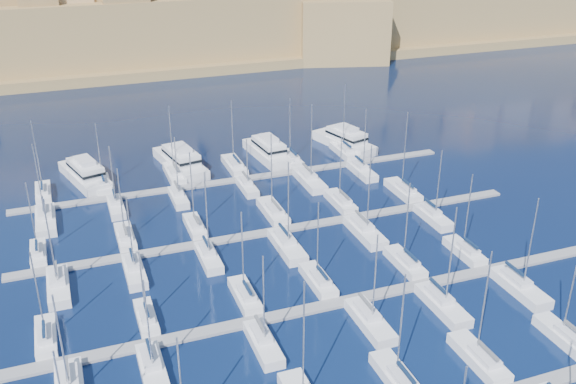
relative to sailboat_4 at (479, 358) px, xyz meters
name	(u,v)px	position (x,y,z in m)	size (l,w,h in m)	color
ground	(303,261)	(-10.69, 28.54, -0.75)	(600.00, 600.00, 0.00)	black
pontoon_mid_near	(336,303)	(-10.69, 16.54, -0.55)	(84.00, 2.00, 0.40)	slate
pontoon_mid_far	(281,230)	(-10.69, 38.54, -0.55)	(84.00, 2.00, 0.40)	slate
pontoon_far	(242,179)	(-10.69, 60.54, -0.55)	(84.00, 2.00, 0.40)	slate
sailboat_3	(399,380)	(-10.55, 0.00, -0.01)	(2.74, 9.14, 14.37)	silver
sailboat_4	(479,358)	(0.00, 0.00, 0.00)	(2.74, 9.15, 14.97)	silver
sailboat_5	(565,337)	(12.17, -0.26, -0.02)	(2.58, 8.61, 13.18)	silver
sailboat_12	(46,337)	(-47.07, 21.55, -0.03)	(2.47, 8.23, 12.64)	silver
sailboat_13	(146,318)	(-34.99, 21.27, -0.05)	(2.30, 7.65, 10.51)	silver
sailboat_14	(245,296)	(-21.78, 21.69, -0.02)	(2.55, 8.51, 13.33)	silver
sailboat_15	(318,281)	(-11.10, 21.75, -0.02)	(2.59, 8.63, 12.85)	silver
sailboat_16	(405,263)	(2.68, 21.79, -0.02)	(2.61, 8.71, 13.51)	silver
sailboat_17	(465,251)	(12.82, 21.60, -0.02)	(2.50, 8.33, 13.44)	silver
sailboat_19	(153,369)	(-35.88, 11.18, -0.02)	(2.68, 8.94, 13.26)	silver
sailboat_20	(263,343)	(-22.64, 11.33, -0.02)	(2.59, 8.65, 13.37)	silver
sailboat_21	(370,321)	(-8.62, 10.89, -0.01)	(2.86, 9.53, 13.69)	silver
sailboat_22	(442,304)	(1.94, 10.81, 0.01)	(2.91, 9.71, 15.51)	silver
sailboat_23	(519,287)	(14.16, 10.69, 0.00)	(2.98, 9.95, 14.79)	silver
sailboat_24	(38,253)	(-47.66, 43.27, -0.03)	(2.30, 7.65, 12.42)	silver
sailboat_25	(125,237)	(-34.74, 43.78, -0.03)	(2.61, 8.70, 12.52)	silver
sailboat_26	(195,227)	(-23.65, 43.54, -0.02)	(2.46, 8.21, 13.81)	silver
sailboat_27	(273,211)	(-10.00, 44.31, 0.00)	(2.93, 9.77, 14.76)	silver
sailboat_28	(341,202)	(2.39, 43.87, -0.02)	(2.67, 8.89, 12.79)	silver
sailboat_29	(403,190)	(15.05, 44.20, 0.01)	(2.86, 9.55, 15.69)	silver
sailboat_30	(58,286)	(-45.20, 32.82, 0.00)	(2.90, 9.68, 15.03)	silver
sailboat_31	(134,271)	(-34.84, 33.21, -0.02)	(2.66, 8.88, 13.07)	silver
sailboat_32	(208,257)	(-23.94, 33.37, -0.02)	(2.57, 8.56, 13.51)	silver
sailboat_33	(287,245)	(-11.82, 32.52, 0.01)	(3.09, 10.28, 15.11)	silver
sailboat_34	(365,231)	(1.44, 32.52, 0.02)	(3.09, 10.30, 15.94)	silver
sailboat_35	(433,217)	(14.51, 33.22, -0.02)	(2.66, 8.86, 13.13)	silver
sailboat_36	(43,193)	(-46.52, 65.82, -0.01)	(2.63, 8.77, 14.57)	silver
sailboat_37	(103,185)	(-35.97, 65.78, -0.02)	(2.61, 8.70, 12.81)	silver
sailboat_38	(175,174)	(-22.55, 66.33, 0.00)	(2.95, 9.82, 14.52)	silver
sailboat_39	(235,165)	(-10.51, 66.38, 0.00)	(2.98, 9.92, 14.21)	silver
sailboat_40	(291,159)	(1.27, 65.81, -0.01)	(2.63, 8.76, 13.70)	silver
sailboat_41	(344,151)	(13.30, 66.08, 0.00)	(2.79, 9.31, 15.24)	silver
sailboat_42	(46,220)	(-46.36, 54.40, 0.01)	(3.16, 10.54, 14.63)	silver
sailboat_43	(116,207)	(-34.84, 55.52, -0.03)	(2.48, 8.25, 12.33)	silver
sailboat_44	(178,197)	(-23.96, 55.60, -0.03)	(2.43, 8.10, 12.52)	silver
sailboat_45	(247,187)	(-11.13, 55.74, -0.05)	(2.34, 7.81, 10.53)	silver
sailboat_46	(309,180)	(0.77, 54.45, 0.02)	(3.13, 10.43, 16.03)	silver
sailboat_47	(362,171)	(12.08, 55.16, -0.01)	(2.69, 8.98, 13.76)	silver
motor_yacht_a	(85,174)	(-38.74, 69.99, 0.97)	(9.23, 17.24, 5.25)	silver
motor_yacht_b	(181,160)	(-20.44, 70.44, 0.97)	(8.28, 18.12, 5.25)	silver
motor_yacht_c	(268,150)	(-2.40, 69.60, 0.97)	(6.24, 16.11, 5.25)	silver
motor_yacht_d	(345,140)	(15.21, 69.87, 0.97)	(9.13, 16.99, 5.25)	silver
fortified_city	(139,7)	(-10.87, 183.80, 13.99)	(460.00, 108.95, 59.52)	brown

